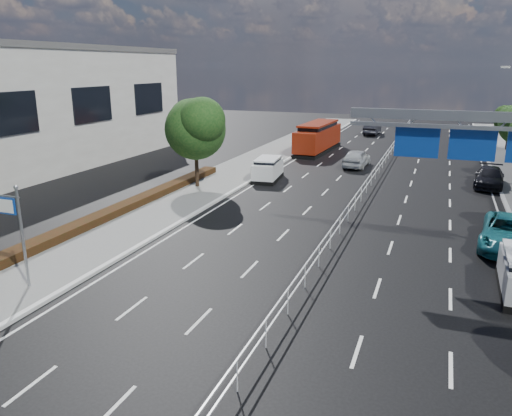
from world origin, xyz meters
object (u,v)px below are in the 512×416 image
(overhead_gantry, at_px, (491,140))
(near_car_dark, at_px, (372,129))
(near_car_silver, at_px, (357,158))
(parked_car_dark, at_px, (489,177))
(red_bus, at_px, (318,136))
(toilet_sign, at_px, (11,219))
(white_minivan, at_px, (268,169))
(parked_car_teal, at_px, (510,233))

(overhead_gantry, xyz_separation_m, near_car_dark, (-10.73, 42.60, -4.82))
(overhead_gantry, xyz_separation_m, near_car_silver, (-9.02, 20.10, -4.81))
(overhead_gantry, height_order, parked_car_dark, overhead_gantry)
(red_bus, xyz_separation_m, parked_car_dark, (15.80, -11.01, -0.88))
(red_bus, bearing_deg, overhead_gantry, -59.62)
(parked_car_dark, bearing_deg, near_car_silver, 164.22)
(toilet_sign, bearing_deg, white_minivan, 82.41)
(red_bus, bearing_deg, toilet_sign, -92.78)
(overhead_gantry, relative_size, parked_car_dark, 2.10)
(overhead_gantry, bearing_deg, near_car_dark, 104.13)
(white_minivan, bearing_deg, near_car_silver, 47.75)
(overhead_gantry, distance_m, near_car_dark, 44.20)
(overhead_gantry, xyz_separation_m, parked_car_dark, (1.56, 15.97, -4.90))
(near_car_silver, height_order, parked_car_teal, parked_car_teal)
(overhead_gantry, relative_size, near_car_dark, 2.16)
(parked_car_teal, bearing_deg, red_bus, 129.83)
(near_car_silver, bearing_deg, white_minivan, 56.72)
(white_minivan, height_order, near_car_dark, white_minivan)
(red_bus, bearing_deg, parked_car_teal, -55.19)
(overhead_gantry, xyz_separation_m, parked_car_teal, (1.56, 1.95, -4.81))
(toilet_sign, relative_size, parked_car_teal, 0.76)
(white_minivan, distance_m, near_car_dark, 30.55)
(white_minivan, xyz_separation_m, parked_car_teal, (16.28, -10.37, -0.08))
(overhead_gantry, relative_size, red_bus, 1.00)
(parked_car_teal, bearing_deg, toilet_sign, -140.50)
(red_bus, xyz_separation_m, near_car_dark, (3.51, 15.62, -0.80))
(parked_car_teal, height_order, parked_car_dark, parked_car_teal)
(overhead_gantry, height_order, parked_car_teal, overhead_gantry)
(near_car_silver, xyz_separation_m, parked_car_dark, (10.58, -4.13, -0.08))
(overhead_gantry, height_order, near_car_dark, overhead_gantry)
(red_bus, bearing_deg, white_minivan, -89.31)
(toilet_sign, relative_size, red_bus, 0.42)
(near_car_dark, xyz_separation_m, parked_car_teal, (12.29, -40.66, 0.01))
(near_car_silver, xyz_separation_m, parked_car_teal, (10.58, -18.15, 0.00))
(red_bus, height_order, parked_car_teal, red_bus)
(white_minivan, xyz_separation_m, red_bus, (0.48, 14.67, 0.72))
(red_bus, xyz_separation_m, parked_car_teal, (15.80, -25.03, -0.79))
(near_car_silver, distance_m, near_car_dark, 22.57)
(white_minivan, height_order, parked_car_teal, white_minivan)
(overhead_gantry, bearing_deg, near_car_silver, 114.17)
(red_bus, height_order, parked_car_dark, red_bus)
(toilet_sign, xyz_separation_m, white_minivan, (2.98, 22.37, -2.08))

